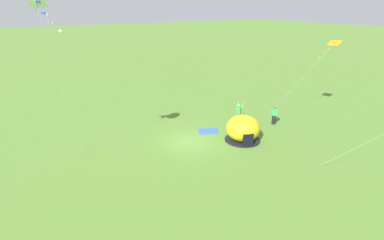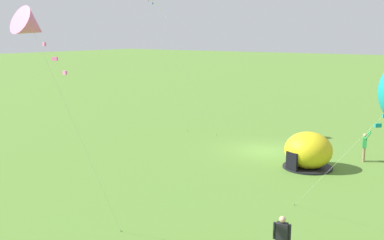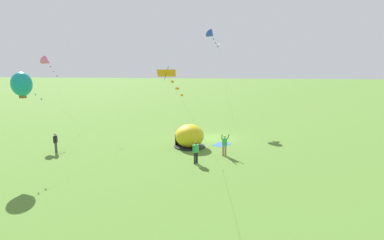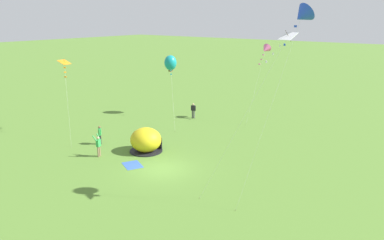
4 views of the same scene
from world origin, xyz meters
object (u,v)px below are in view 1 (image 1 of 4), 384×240
(person_watching_sky, at_px, (274,114))
(kite_white, at_px, (44,12))
(kite_orange, at_px, (332,45))
(person_arms_raised, at_px, (239,112))
(popup_tent, at_px, (243,129))

(person_watching_sky, distance_m, kite_white, 19.46)
(kite_orange, bearing_deg, kite_white, -3.90)
(person_arms_raised, bearing_deg, person_watching_sky, 138.10)
(popup_tent, bearing_deg, person_watching_sky, -166.16)
(person_watching_sky, xyz_separation_m, kite_white, (17.32, -0.76, 8.82))
(popup_tent, relative_size, kite_orange, 0.38)
(popup_tent, distance_m, kite_orange, 11.72)
(person_arms_raised, bearing_deg, popup_tent, 54.65)
(popup_tent, height_order, kite_white, kite_white)
(person_watching_sky, bearing_deg, popup_tent, 13.84)
(person_watching_sky, xyz_separation_m, person_arms_raised, (2.33, -2.09, 0.03))
(person_arms_raised, height_order, kite_orange, kite_orange)
(popup_tent, bearing_deg, kite_white, -8.50)
(person_watching_sky, relative_size, kite_orange, 0.24)
(popup_tent, xyz_separation_m, kite_white, (12.70, -1.90, 8.79))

